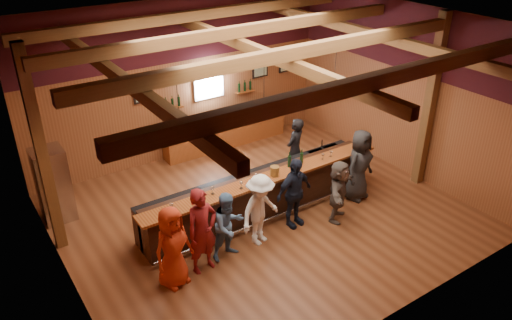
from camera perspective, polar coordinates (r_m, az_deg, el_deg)
The scene contains 27 objects.
room at distance 10.69m, azimuth 0.73°, elevation 8.36°, with size 9.04×9.00×4.52m.
bar_counter at distance 11.93m, azimuth 0.47°, elevation -3.78°, with size 6.30×1.07×1.11m.
back_bar_cabinet at distance 15.18m, azimuth -3.45°, elevation 3.26°, with size 4.00×0.52×0.95m.
window at distance 14.60m, azimuth -5.45°, elevation 8.82°, with size 0.95×0.09×0.95m.
framed_pictures at distance 14.99m, azimuth -2.51°, elevation 9.62°, with size 5.35×0.05×0.45m.
wine_shelves at distance 14.69m, azimuth -5.25°, elevation 7.17°, with size 3.00×0.18×0.30m.
pendant_lights at distance 10.82m, azimuth 0.89°, elevation 5.75°, with size 4.24×0.24×1.37m.
stainless_fridge at distance 12.43m, azimuth -22.17°, elevation -2.65°, with size 0.70×0.70×1.80m, color silver.
customer_orange at distance 9.78m, azimuth -9.52°, elevation -9.79°, with size 0.84×0.55×1.73m, color #B82C11.
customer_redvest at distance 10.01m, azimuth -6.17°, elevation -8.06°, with size 0.68×0.45×1.86m, color maroon.
customer_denim at distance 10.40m, azimuth -3.16°, elevation -7.52°, with size 0.74×0.58×1.53m, color #5178A2.
customer_white at distance 10.74m, azimuth 0.49°, elevation -5.74°, with size 1.08×0.62×1.68m, color white.
customer_navy at distance 11.33m, azimuth 4.38°, elevation -3.77°, with size 1.00×0.42×1.71m, color black.
customer_brown at distance 11.71m, azimuth 9.41°, elevation -3.50°, with size 1.41×0.45×1.52m, color #5B5149.
customer_dark at distance 12.56m, azimuth 11.70°, elevation -0.57°, with size 0.90×0.59×1.85m, color #232426.
bartender at distance 13.21m, azimuth 4.46°, elevation 1.20°, with size 0.64×0.42×1.75m, color black.
ice_bucket at distance 11.42m, azimuth 2.15°, elevation -1.27°, with size 0.21×0.21×0.23m, color brown.
bottle_a at distance 11.80m, azimuth 3.84°, elevation -0.12°, with size 0.08×0.08×0.38m.
bottle_b at distance 11.98m, azimuth 5.23°, elevation 0.26°, with size 0.08×0.08×0.36m.
glass_a at distance 10.28m, azimuth -9.66°, elevation -5.09°, with size 0.09×0.09×0.20m.
glass_b at distance 10.56m, azimuth -6.52°, elevation -4.02°, with size 0.08×0.08×0.18m.
glass_c at distance 10.74m, azimuth -5.00°, elevation -3.24°, with size 0.09×0.09×0.20m.
glass_d at distance 10.90m, azimuth -1.71°, elevation -2.63°, with size 0.09×0.09×0.20m.
glass_e at distance 11.26m, azimuth -0.02°, elevation -1.71°, with size 0.07×0.07×0.16m.
glass_f at distance 11.70m, azimuth 4.32°, elevation -0.44°, with size 0.09×0.09×0.19m.
glass_g at distance 12.21m, azimuth 7.64°, elevation 0.58°, with size 0.08×0.08×0.18m.
glass_h at distance 12.39m, azimuth 8.56°, elevation 0.89°, with size 0.07×0.07×0.16m.
Camera 1 is at (-5.74, -8.23, 6.77)m, focal length 35.00 mm.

